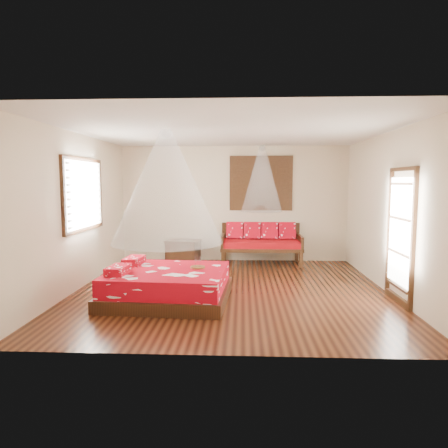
# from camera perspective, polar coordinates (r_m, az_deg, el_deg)

# --- Properties ---
(room) EXTENTS (5.54, 5.54, 2.84)m
(room) POSITION_cam_1_polar(r_m,az_deg,el_deg) (7.04, 1.00, 1.71)
(room) COLOR black
(room) RESTS_ON ground
(bed) EXTENTS (2.05, 1.88, 0.63)m
(bed) POSITION_cam_1_polar(r_m,az_deg,el_deg) (6.67, -8.10, -8.60)
(bed) COLOR black
(bed) RESTS_ON floor
(daybed) EXTENTS (1.89, 0.84, 0.97)m
(daybed) POSITION_cam_1_polar(r_m,az_deg,el_deg) (9.52, 5.31, -2.51)
(daybed) COLOR black
(daybed) RESTS_ON floor
(storage_chest) EXTENTS (0.87, 0.70, 0.54)m
(storage_chest) POSITION_cam_1_polar(r_m,az_deg,el_deg) (9.71, -5.85, -3.84)
(storage_chest) COLOR black
(storage_chest) RESTS_ON floor
(shutter_panel) EXTENTS (1.52, 0.06, 1.32)m
(shutter_panel) POSITION_cam_1_polar(r_m,az_deg,el_deg) (9.74, 5.30, 5.82)
(shutter_panel) COLOR black
(shutter_panel) RESTS_ON wall_back
(window_left) EXTENTS (0.10, 1.74, 1.34)m
(window_left) POSITION_cam_1_polar(r_m,az_deg,el_deg) (7.78, -19.37, 4.00)
(window_left) COLOR black
(window_left) RESTS_ON wall_left
(glazed_door) EXTENTS (0.08, 1.02, 2.16)m
(glazed_door) POSITION_cam_1_polar(r_m,az_deg,el_deg) (6.94, 23.87, -1.60)
(glazed_door) COLOR black
(glazed_door) RESTS_ON floor
(wine_tray) EXTENTS (0.24, 0.24, 0.20)m
(wine_tray) POSITION_cam_1_polar(r_m,az_deg,el_deg) (6.69, -3.78, -5.87)
(wine_tray) COLOR brown
(wine_tray) RESTS_ON bed
(mosquito_net_main) EXTENTS (1.79, 1.79, 1.80)m
(mosquito_net_main) POSITION_cam_1_polar(r_m,az_deg,el_deg) (6.46, -8.18, 5.27)
(mosquito_net_main) COLOR white
(mosquito_net_main) RESTS_ON ceiling
(mosquito_net_daybed) EXTENTS (0.95, 0.95, 1.50)m
(mosquito_net_daybed) POSITION_cam_1_polar(r_m,az_deg,el_deg) (9.28, 5.44, 6.43)
(mosquito_net_daybed) COLOR white
(mosquito_net_daybed) RESTS_ON ceiling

